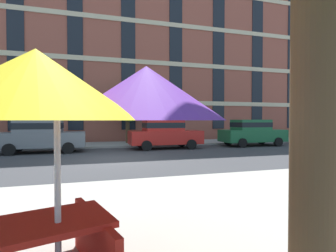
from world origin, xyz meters
name	(u,v)px	position (x,y,z in m)	size (l,w,h in m)	color
ground_plane	(113,160)	(0.00, 0.00, 0.00)	(120.00, 120.00, 0.00)	#38383A
sidewalk_far	(105,145)	(0.00, 6.80, 0.06)	(56.00, 3.60, 0.12)	gray
apartment_building	(99,40)	(0.00, 14.99, 9.60)	(39.32, 12.08, 19.20)	#934C3D
sedan_gray	(41,135)	(-3.47, 3.70, 0.95)	(4.40, 1.98, 1.78)	slate
sedan_red	(165,133)	(3.42, 3.70, 0.95)	(4.40, 1.98, 1.78)	#B21E19
sedan_green	(252,132)	(9.61, 3.70, 0.95)	(4.40, 1.98, 1.78)	#195933
sedan_black	(328,131)	(16.22, 3.70, 0.95)	(4.40, 1.98, 1.78)	black
street_tree_middle	(129,102)	(1.72, 6.98, 3.04)	(2.74, 2.74, 4.39)	#4C3823
patio_umbrella	(57,98)	(-1.28, -9.00, 1.96)	(3.22, 3.22, 2.24)	silver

